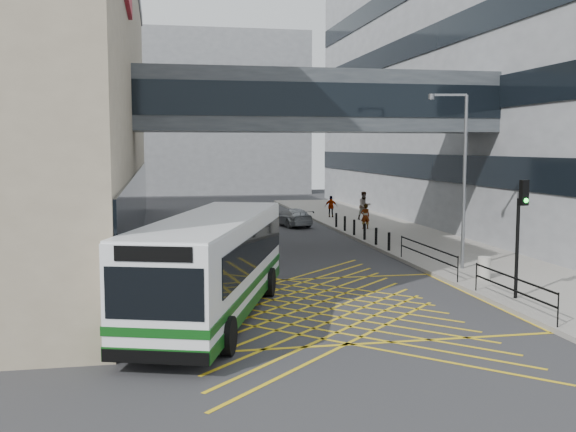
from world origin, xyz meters
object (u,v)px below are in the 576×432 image
street_lamp (461,170)px  car_silver (292,217)px  pedestrian_c (331,207)px  pedestrian_b (364,206)px  car_white (232,270)px  traffic_light (521,222)px  bus (214,263)px  litter_bin (484,268)px  pedestrian_a (365,216)px  car_dark (188,232)px

street_lamp → car_silver: bearing=113.5°
street_lamp → pedestrian_c: size_ratio=4.69×
pedestrian_b → pedestrian_c: size_ratio=1.27×
car_white → street_lamp: size_ratio=0.54×
traffic_light → car_silver: bearing=82.7°
bus → litter_bin: 11.33m
car_white → street_lamp: (9.72, 1.19, 3.67)m
pedestrian_b → bus: bearing=-128.0°
traffic_light → litter_bin: bearing=66.1°
car_white → pedestrian_a: (10.04, 15.20, 0.31)m
car_silver → pedestrian_c: size_ratio=2.62×
street_lamp → pedestrian_a: street_lamp is taller
litter_bin → pedestrian_c: size_ratio=0.55×
car_dark → pedestrian_b: (12.70, 9.26, 0.39)m
car_white → car_dark: 11.04m
pedestrian_a → bus: bearing=59.6°
pedestrian_b → pedestrian_a: bearing=-117.7°
street_lamp → car_white: bearing=-161.2°
car_dark → street_lamp: street_lamp is taller
pedestrian_a → pedestrian_c: size_ratio=1.00×
bus → litter_bin: bearing=35.5°
traffic_light → pedestrian_b: traffic_light is taller
car_white → bus: bearing=82.6°
car_white → pedestrian_c: 24.39m
car_silver → pedestrian_c: pedestrian_c is taller
bus → car_silver: bearing=91.3°
street_lamp → pedestrian_b: bearing=96.3°
litter_bin → pedestrian_a: 16.26m
car_silver → street_lamp: bearing=89.3°
pedestrian_b → traffic_light: bearing=-106.4°
car_silver → litter_bin: (3.68, -19.88, -0.05)m
litter_bin → pedestrian_c: bearing=90.1°
bus → pedestrian_b: bus is taller
litter_bin → pedestrian_c: 23.43m
car_dark → car_silver: (7.20, 7.85, -0.12)m
litter_bin → bus: bearing=-162.8°
pedestrian_b → pedestrian_c: 2.83m
car_white → litter_bin: car_white is taller
car_dark → traffic_light: traffic_light is taller
bus → traffic_light: bearing=17.4°
bus → car_dark: 15.40m
car_dark → litter_bin: size_ratio=5.69×
pedestrian_a → traffic_light: bearing=86.6°
bus → street_lamp: 12.39m
car_silver → litter_bin: 20.22m
pedestrian_a → litter_bin: bearing=88.0°
traffic_light → street_lamp: 5.96m
car_white → litter_bin: 9.80m
car_white → pedestrian_b: size_ratio=2.01×
bus → traffic_light: 10.27m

